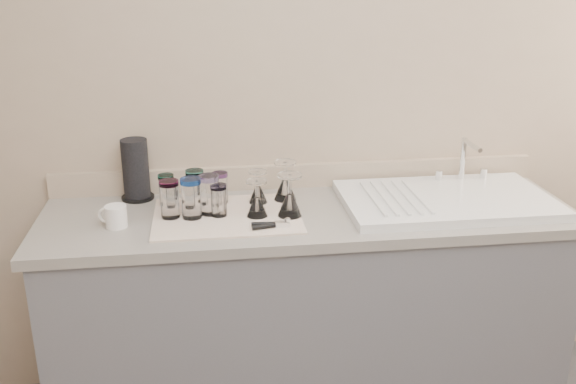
{
  "coord_description": "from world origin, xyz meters",
  "views": [
    {
      "loc": [
        -0.39,
        -1.08,
        1.81
      ],
      "look_at": [
        -0.09,
        1.15,
        1.0
      ],
      "focal_mm": 40.0,
      "sensor_mm": 36.0,
      "label": 1
    }
  ],
  "objects": [
    {
      "name": "paper_towel_roll",
      "position": [
        -0.67,
        1.43,
        1.02
      ],
      "size": [
        0.13,
        0.13,
        0.25
      ],
      "color": "black",
      "rests_on": "counter_unit"
    },
    {
      "name": "tumbler_extra",
      "position": [
        -0.38,
        1.2,
        0.99
      ],
      "size": [
        0.08,
        0.08,
        0.15
      ],
      "color": "white",
      "rests_on": "dish_towel"
    },
    {
      "name": "can_opener",
      "position": [
        -0.17,
        1.04,
        0.92
      ],
      "size": [
        0.14,
        0.05,
        0.02
      ],
      "color": "silver",
      "rests_on": "dish_towel"
    },
    {
      "name": "sink_unit",
      "position": [
        0.55,
        1.2,
        0.92
      ],
      "size": [
        0.82,
        0.5,
        0.22
      ],
      "color": "white",
      "rests_on": "counter_unit"
    },
    {
      "name": "tumbler_lavender",
      "position": [
        -0.35,
        1.18,
        0.97
      ],
      "size": [
        0.06,
        0.06,
        0.12
      ],
      "color": "white",
      "rests_on": "dish_towel"
    },
    {
      "name": "room_envelope",
      "position": [
        0.0,
        0.0,
        1.56
      ],
      "size": [
        3.54,
        3.5,
        2.52
      ],
      "color": "#59595F",
      "rests_on": "ground"
    },
    {
      "name": "goblet_back_right",
      "position": [
        -0.08,
        1.32,
        0.96
      ],
      "size": [
        0.09,
        0.09,
        0.16
      ],
      "color": "white",
      "rests_on": "dish_towel"
    },
    {
      "name": "tumbler_cyan",
      "position": [
        -0.44,
        1.31,
        0.98
      ],
      "size": [
        0.07,
        0.07,
        0.14
      ],
      "color": "white",
      "rests_on": "dish_towel"
    },
    {
      "name": "dish_towel",
      "position": [
        -0.32,
        1.18,
        0.9
      ],
      "size": [
        0.55,
        0.42,
        0.01
      ],
      "primitive_type": "cube",
      "color": "white",
      "rests_on": "counter_unit"
    },
    {
      "name": "goblet_front_right",
      "position": [
        -0.09,
        1.14,
        0.96
      ],
      "size": [
        0.09,
        0.09,
        0.16
      ],
      "color": "white",
      "rests_on": "dish_towel"
    },
    {
      "name": "white_mug",
      "position": [
        -0.72,
        1.14,
        0.94
      ],
      "size": [
        0.12,
        0.1,
        0.08
      ],
      "color": "white",
      "rests_on": "counter_unit"
    },
    {
      "name": "tumbler_purple",
      "position": [
        -0.34,
        1.32,
        0.97
      ],
      "size": [
        0.06,
        0.06,
        0.12
      ],
      "color": "white",
      "rests_on": "dish_towel"
    },
    {
      "name": "tumbler_teal",
      "position": [
        -0.55,
        1.32,
        0.97
      ],
      "size": [
        0.06,
        0.06,
        0.12
      ],
      "color": "white",
      "rests_on": "dish_towel"
    },
    {
      "name": "goblet_back_left",
      "position": [
        -0.19,
        1.3,
        0.95
      ],
      "size": [
        0.07,
        0.07,
        0.13
      ],
      "color": "white",
      "rests_on": "dish_towel"
    },
    {
      "name": "goblet_front_left",
      "position": [
        -0.21,
        1.16,
        0.96
      ],
      "size": [
        0.08,
        0.08,
        0.14
      ],
      "color": "white",
      "rests_on": "dish_towel"
    },
    {
      "name": "tumbler_magenta",
      "position": [
        -0.53,
        1.19,
        0.98
      ],
      "size": [
        0.07,
        0.07,
        0.14
      ],
      "color": "white",
      "rests_on": "dish_towel"
    },
    {
      "name": "tumbler_blue",
      "position": [
        -0.45,
        1.17,
        0.99
      ],
      "size": [
        0.08,
        0.08,
        0.15
      ],
      "color": "white",
      "rests_on": "dish_towel"
    },
    {
      "name": "counter_unit",
      "position": [
        0.0,
        1.2,
        0.45
      ],
      "size": [
        2.06,
        0.62,
        0.9
      ],
      "color": "#5F5E63",
      "rests_on": "ground"
    }
  ]
}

